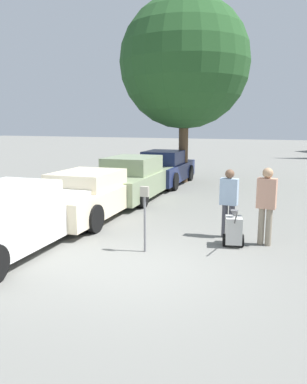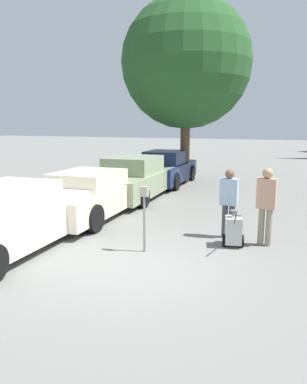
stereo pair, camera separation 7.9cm
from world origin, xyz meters
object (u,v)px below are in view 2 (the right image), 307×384
at_px(parked_car_sage, 135,179).
at_px(equipment_cart, 233,230).
at_px(parked_car_navy, 166,169).
at_px(person_worker, 229,199).
at_px(parked_car_cream, 91,195).
at_px(person_supervisor, 266,202).
at_px(parking_meter, 144,207).
at_px(parked_car_white, 10,219).

height_order(parked_car_sage, equipment_cart, parked_car_sage).
relative_size(parked_car_navy, equipment_cart, 4.74).
bearing_deg(parked_car_sage, person_worker, -44.64).
height_order(parked_car_cream, person_supervisor, person_supervisor).
xyz_separation_m(parked_car_navy, parking_meter, (2.77, -8.78, 0.29)).
height_order(parked_car_sage, person_supervisor, person_supervisor).
xyz_separation_m(parked_car_cream, parked_car_sage, (0.00, 3.15, 0.05)).
relative_size(parking_meter, equipment_cart, 1.44).
bearing_deg(person_worker, parking_meter, 51.17).
distance_m(parked_car_sage, parked_car_navy, 3.32).
bearing_deg(person_worker, person_supervisor, 162.91).
height_order(parked_car_cream, parked_car_navy, parked_car_navy).
bearing_deg(person_supervisor, parked_car_white, 30.79).
height_order(person_worker, equipment_cart, person_worker).
height_order(parked_car_cream, equipment_cart, parked_car_cream).
bearing_deg(parking_meter, parked_car_sage, 116.90).
bearing_deg(parked_car_cream, person_supervisor, -12.99).
distance_m(parked_car_white, parked_car_sage, 6.48).
xyz_separation_m(parked_car_white, parking_meter, (2.77, 1.02, 0.30)).
distance_m(parked_car_white, equipment_cart, 4.97).
relative_size(parked_car_cream, person_worker, 3.03).
bearing_deg(parked_car_cream, equipment_cart, -18.64).
bearing_deg(parked_car_navy, person_supervisor, -58.38).
relative_size(parked_car_sage, person_supervisor, 2.98).
distance_m(parked_car_white, person_worker, 5.07).
distance_m(parked_car_white, parking_meter, 2.97).
relative_size(parked_car_sage, parked_car_navy, 1.12).
distance_m(parked_car_navy, person_supervisor, 8.96).
bearing_deg(parked_car_navy, equipment_cart, -63.12).
height_order(person_supervisor, equipment_cart, person_supervisor).
xyz_separation_m(person_worker, person_supervisor, (0.90, -0.30, 0.07)).
bearing_deg(person_supervisor, equipment_cart, 33.90).
distance_m(parked_car_sage, parking_meter, 6.13).
bearing_deg(parked_car_white, parking_meter, 16.71).
bearing_deg(person_worker, equipment_cart, 112.26).
bearing_deg(equipment_cart, person_worker, 97.01).
bearing_deg(person_supervisor, person_worker, -13.21).
bearing_deg(equipment_cart, parked_car_white, -168.80).
bearing_deg(person_supervisor, parked_car_navy, -49.72).
bearing_deg(parked_car_sage, parked_car_white, -93.43).
bearing_deg(parked_car_navy, parking_meter, -75.91).
bearing_deg(parking_meter, person_worker, 49.83).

